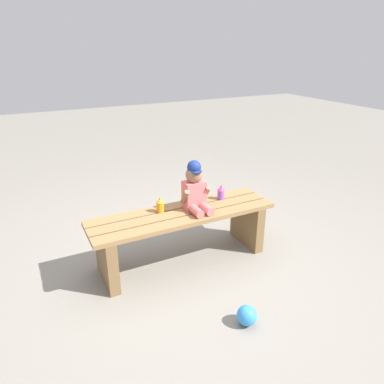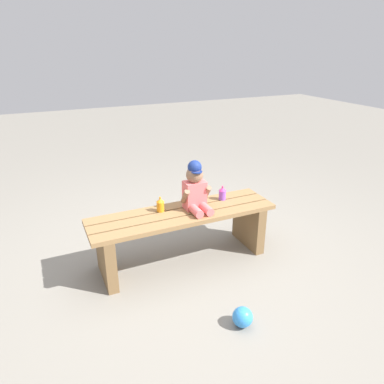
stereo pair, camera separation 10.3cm
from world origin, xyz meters
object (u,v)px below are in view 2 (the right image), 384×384
Objects in this scene: child_figure at (196,189)px; sippy_cup_left at (160,205)px; park_bench at (183,228)px; sippy_cup_right at (222,193)px; toy_ball at (243,317)px.

sippy_cup_left is at bearing 165.18° from child_figure.
park_bench is 0.46m from sippy_cup_right.
sippy_cup_right is at bearing 0.00° from sippy_cup_left.
sippy_cup_right is 0.93× the size of toy_ball.
park_bench is 0.27m from sippy_cup_left.
park_bench is at bearing -168.40° from sippy_cup_right.
sippy_cup_left is at bearing 152.33° from park_bench.
sippy_cup_right is 1.10m from toy_ball.
park_bench is at bearing 93.34° from toy_ball.
park_bench is at bearing -27.67° from sippy_cup_left.
child_figure is 0.32m from sippy_cup_right.
child_figure is at bearing 5.05° from park_bench.
child_figure is at bearing -14.82° from sippy_cup_left.
sippy_cup_right is (0.29, 0.07, -0.12)m from child_figure.
child_figure reaches higher than sippy_cup_left.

